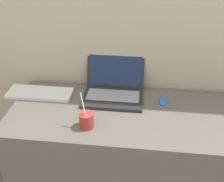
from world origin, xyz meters
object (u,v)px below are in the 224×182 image
object	(u,v)px
drink_cup	(87,120)
external_keyboard	(40,93)
computer_mouse	(163,101)
laptop	(114,87)

from	to	relation	value
drink_cup	external_keyboard	size ratio (longest dim) A/B	0.50
drink_cup	external_keyboard	distance (m)	0.46
computer_mouse	laptop	bearing A→B (deg)	168.29
computer_mouse	external_keyboard	world-z (taller)	computer_mouse
laptop	computer_mouse	world-z (taller)	laptop
laptop	external_keyboard	size ratio (longest dim) A/B	0.89
computer_mouse	external_keyboard	xyz separation A→B (m)	(-0.77, 0.01, -0.00)
laptop	computer_mouse	distance (m)	0.31
drink_cup	computer_mouse	size ratio (longest dim) A/B	1.99
laptop	computer_mouse	size ratio (longest dim) A/B	3.57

